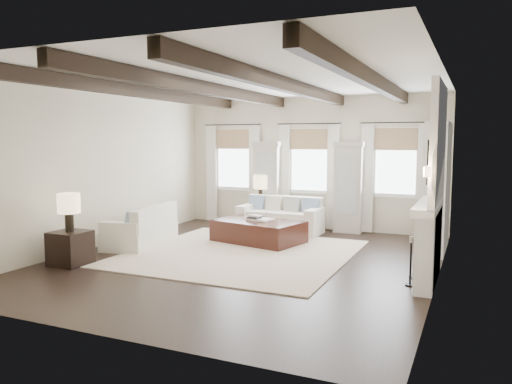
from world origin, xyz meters
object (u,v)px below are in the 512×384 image
at_px(sofa_left, 143,229).
at_px(side_table_back, 261,214).
at_px(sofa_back, 281,218).
at_px(side_table_front, 70,248).
at_px(ottoman, 258,231).

relative_size(sofa_left, side_table_back, 3.15).
bearing_deg(sofa_back, side_table_back, 146.58).
bearing_deg(sofa_left, side_table_front, -93.17).
height_order(sofa_back, side_table_front, sofa_back).
bearing_deg(ottoman, sofa_left, -138.71).
bearing_deg(side_table_front, ottoman, 53.90).
bearing_deg(side_table_front, sofa_back, 62.97).
xyz_separation_m(sofa_back, ottoman, (0.00, -1.31, -0.10)).
relative_size(sofa_back, side_table_front, 3.32).
bearing_deg(sofa_back, side_table_front, -117.03).
distance_m(sofa_left, ottoman, 2.41).
xyz_separation_m(sofa_left, ottoman, (2.12, 1.13, -0.09)).
height_order(ottoman, side_table_back, side_table_back).
bearing_deg(side_table_back, sofa_back, -33.42).
xyz_separation_m(side_table_front, side_table_back, (1.52, 4.84, 0.03)).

